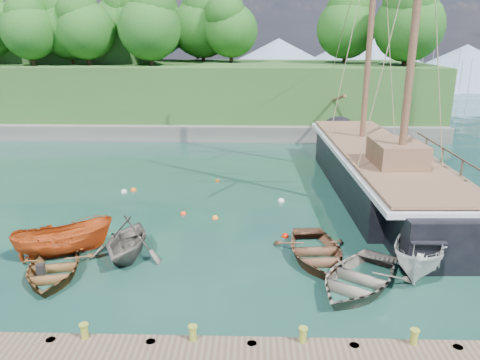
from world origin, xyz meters
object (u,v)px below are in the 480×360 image
object	(u,v)px
rowboat_1	(128,257)
rowboat_0	(54,275)
rowboat_2	(315,259)
cabin_boat_white	(419,269)
motorboat_orange	(66,255)
schooner	(377,174)
rowboat_3	(357,287)

from	to	relation	value
rowboat_1	rowboat_0	bearing A→B (deg)	-142.98
rowboat_2	cabin_boat_white	distance (m)	3.93
rowboat_1	rowboat_2	size ratio (longest dim) A/B	0.81
rowboat_0	cabin_boat_white	distance (m)	13.86
rowboat_1	cabin_boat_white	xyz separation A→B (m)	(11.43, -0.71, 0.00)
rowboat_2	cabin_boat_white	size ratio (longest dim) A/B	0.92
rowboat_0	rowboat_1	distance (m)	2.87
rowboat_1	rowboat_2	xyz separation A→B (m)	(7.58, 0.06, 0.00)
rowboat_0	motorboat_orange	world-z (taller)	motorboat_orange
cabin_boat_white	schooner	distance (m)	9.45
rowboat_0	rowboat_1	bearing A→B (deg)	21.13
rowboat_3	cabin_boat_white	size ratio (longest dim) A/B	0.96
motorboat_orange	schooner	world-z (taller)	schooner
rowboat_3	motorboat_orange	xyz separation A→B (m)	(-11.39, 2.26, 0.00)
rowboat_0	rowboat_2	world-z (taller)	rowboat_2
rowboat_0	rowboat_3	bearing A→B (deg)	-14.82
motorboat_orange	cabin_boat_white	distance (m)	14.07
rowboat_3	schooner	world-z (taller)	schooner
rowboat_1	motorboat_orange	world-z (taller)	rowboat_1
rowboat_3	schooner	distance (m)	11.30
cabin_boat_white	schooner	world-z (taller)	schooner
schooner	rowboat_0	bearing A→B (deg)	-146.51
rowboat_1	motorboat_orange	size ratio (longest dim) A/B	0.88
rowboat_2	cabin_boat_white	world-z (taller)	cabin_boat_white
rowboat_2	rowboat_3	distance (m)	2.47
cabin_boat_white	rowboat_3	bearing A→B (deg)	-127.70
rowboat_0	rowboat_1	world-z (taller)	rowboat_1
rowboat_1	rowboat_3	world-z (taller)	rowboat_1
rowboat_2	cabin_boat_white	bearing A→B (deg)	-15.98
rowboat_3	motorboat_orange	size ratio (longest dim) A/B	1.15
rowboat_2	motorboat_orange	size ratio (longest dim) A/B	1.09
rowboat_1	rowboat_2	distance (m)	7.58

